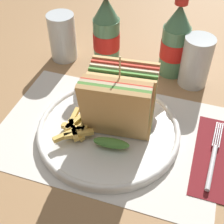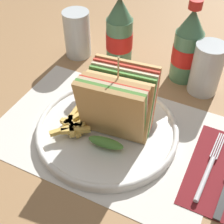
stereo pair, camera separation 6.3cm
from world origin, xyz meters
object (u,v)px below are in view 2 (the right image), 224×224
object	(u,v)px
fork	(208,171)
glass_far	(77,37)
plate_main	(108,129)
club_sandwich	(117,104)
glass_near	(206,72)
coke_bottle_near	(119,34)
coke_bottle_far	(187,47)

from	to	relation	value
fork	glass_far	distance (m)	0.47
plate_main	glass_far	xyz separation A→B (m)	(-0.20, 0.22, 0.04)
club_sandwich	glass_near	distance (m)	0.25
glass_near	plate_main	bearing A→B (deg)	-122.32
fork	coke_bottle_near	bearing A→B (deg)	143.16
coke_bottle_near	coke_bottle_far	distance (m)	0.17
glass_near	glass_far	bearing A→B (deg)	179.37
plate_main	glass_far	distance (m)	0.30
coke_bottle_near	coke_bottle_far	world-z (taller)	same
club_sandwich	coke_bottle_far	bearing A→B (deg)	75.13
plate_main	glass_far	size ratio (longest dim) A/B	2.38
glass_far	glass_near	bearing A→B (deg)	-0.63
coke_bottle_far	coke_bottle_near	bearing A→B (deg)	-175.13
glass_far	plate_main	bearing A→B (deg)	-48.08
club_sandwich	coke_bottle_far	xyz separation A→B (m)	(0.06, 0.24, 0.01)
glass_near	coke_bottle_far	bearing A→B (deg)	153.44
glass_near	glass_far	distance (m)	0.34
coke_bottle_near	glass_far	bearing A→B (deg)	-174.96
club_sandwich	coke_bottle_far	distance (m)	0.25
plate_main	club_sandwich	world-z (taller)	club_sandwich
plate_main	club_sandwich	size ratio (longest dim) A/B	1.71
plate_main	coke_bottle_near	xyz separation A→B (m)	(-0.08, 0.23, 0.08)
coke_bottle_near	plate_main	bearing A→B (deg)	-70.11
club_sandwich	fork	size ratio (longest dim) A/B	0.98
club_sandwich	coke_bottle_far	size ratio (longest dim) A/B	0.85
club_sandwich	glass_far	distance (m)	0.31
coke_bottle_near	coke_bottle_far	size ratio (longest dim) A/B	1.00
club_sandwich	glass_near	bearing A→B (deg)	60.52
coke_bottle_far	glass_near	size ratio (longest dim) A/B	1.63
coke_bottle_near	glass_near	distance (m)	0.23
coke_bottle_far	glass_far	distance (m)	0.28
club_sandwich	fork	bearing A→B (deg)	-5.68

